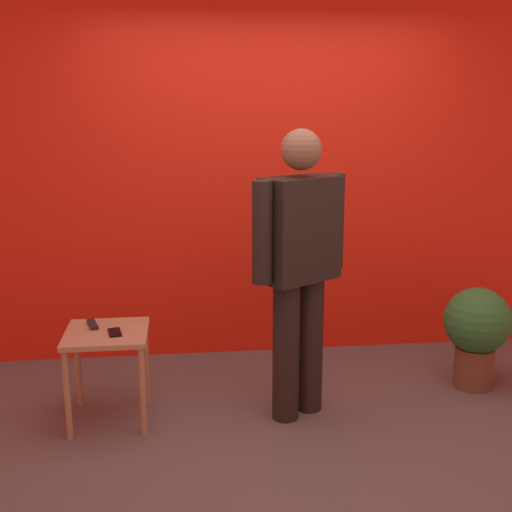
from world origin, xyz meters
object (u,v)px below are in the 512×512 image
object	(u,v)px
cell_phone	(115,332)
tv_remote	(93,324)
standing_person	(299,261)
potted_plant	(477,329)
side_table	(107,347)

from	to	relation	value
cell_phone	tv_remote	world-z (taller)	tv_remote
standing_person	potted_plant	bearing A→B (deg)	10.96
standing_person	tv_remote	size ratio (longest dim) A/B	10.20
standing_person	tv_remote	world-z (taller)	standing_person
cell_phone	tv_remote	xyz separation A→B (m)	(-0.14, 0.14, 0.01)
potted_plant	standing_person	bearing A→B (deg)	-169.04
side_table	cell_phone	distance (m)	0.12
standing_person	side_table	distance (m)	1.24
side_table	tv_remote	distance (m)	0.17
cell_phone	potted_plant	distance (m)	2.35
tv_remote	side_table	bearing A→B (deg)	-64.86
potted_plant	side_table	bearing A→B (deg)	-175.34
standing_person	tv_remote	xyz separation A→B (m)	(-1.23, 0.15, -0.40)
side_table	tv_remote	world-z (taller)	tv_remote
cell_phone	potted_plant	bearing A→B (deg)	-5.20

